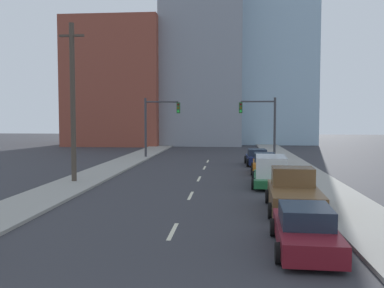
{
  "coord_description": "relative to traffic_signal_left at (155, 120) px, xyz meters",
  "views": [
    {
      "loc": [
        2.1,
        -6.07,
        4.26
      ],
      "look_at": [
        -0.77,
        26.32,
        2.2
      ],
      "focal_mm": 40.0,
      "sensor_mm": 36.0,
      "label": 1
    }
  ],
  "objects": [
    {
      "name": "sidewalk_left",
      "position": [
        -2.01,
        7.7,
        -3.91
      ],
      "size": [
        3.11,
        90.54,
        0.15
      ],
      "color": "gray",
      "rests_on": "ground"
    },
    {
      "name": "sidewalk_right",
      "position": [
        13.18,
        7.7,
        -3.91
      ],
      "size": [
        3.11,
        90.54,
        0.15
      ],
      "color": "gray",
      "rests_on": "ground"
    },
    {
      "name": "lane_stripe_at_9m",
      "position": [
        5.58,
        -28.07,
        -3.98
      ],
      "size": [
        0.16,
        2.4,
        0.01
      ],
      "primitive_type": "cube",
      "color": "beige",
      "rests_on": "ground"
    },
    {
      "name": "lane_stripe_at_17m",
      "position": [
        5.58,
        -20.8,
        -3.98
      ],
      "size": [
        0.16,
        2.4,
        0.01
      ],
      "primitive_type": "cube",
      "color": "beige",
      "rests_on": "ground"
    },
    {
      "name": "lane_stripe_at_23m",
      "position": [
        5.58,
        -14.47,
        -3.98
      ],
      "size": [
        0.16,
        2.4,
        0.01
      ],
      "primitive_type": "cube",
      "color": "beige",
      "rests_on": "ground"
    },
    {
      "name": "lane_stripe_at_30m",
      "position": [
        5.58,
        -8.04,
        -3.98
      ],
      "size": [
        0.16,
        2.4,
        0.01
      ],
      "primitive_type": "cube",
      "color": "beige",
      "rests_on": "ground"
    },
    {
      "name": "lane_stripe_at_35m",
      "position": [
        5.58,
        -2.69,
        -3.98
      ],
      "size": [
        0.16,
        2.4,
        0.01
      ],
      "primitive_type": "cube",
      "color": "beige",
      "rests_on": "ground"
    },
    {
      "name": "building_brick_left",
      "position": [
        -9.49,
        23.1,
        5.34
      ],
      "size": [
        14.0,
        16.0,
        18.64
      ],
      "color": "brown",
      "rests_on": "ground"
    },
    {
      "name": "building_office_center",
      "position": [
        3.36,
        27.1,
        11.68
      ],
      "size": [
        12.0,
        20.0,
        31.33
      ],
      "color": "gray",
      "rests_on": "ground"
    },
    {
      "name": "building_glass_right",
      "position": [
        14.39,
        31.1,
        9.71
      ],
      "size": [
        13.0,
        20.0,
        27.37
      ],
      "color": "#99B7CC",
      "rests_on": "ground"
    },
    {
      "name": "traffic_signal_left",
      "position": [
        0.0,
        0.0,
        0.0
      ],
      "size": [
        3.72,
        0.35,
        6.22
      ],
      "color": "#38383D",
      "rests_on": "ground"
    },
    {
      "name": "traffic_signal_right",
      "position": [
        11.18,
        0.0,
        0.0
      ],
      "size": [
        3.72,
        0.35,
        6.22
      ],
      "color": "#38383D",
      "rests_on": "ground"
    },
    {
      "name": "utility_pole_left_mid",
      "position": [
        -2.3,
        -17.09,
        1.24
      ],
      "size": [
        1.6,
        0.32,
        10.19
      ],
      "color": "#473D33",
      "rests_on": "ground"
    },
    {
      "name": "sedan_maroon",
      "position": [
        10.11,
        -29.87,
        -3.34
      ],
      "size": [
        2.24,
        4.81,
        1.41
      ],
      "rotation": [
        0.0,
        0.0,
        -0.05
      ],
      "color": "maroon",
      "rests_on": "ground"
    },
    {
      "name": "pickup_truck_brown",
      "position": [
        10.6,
        -24.02,
        -3.2
      ],
      "size": [
        2.63,
        5.33,
        1.91
      ],
      "rotation": [
        0.0,
        0.0,
        -0.05
      ],
      "color": "brown",
      "rests_on": "ground"
    },
    {
      "name": "box_truck_green",
      "position": [
        10.22,
        -17.04,
        -3.09
      ],
      "size": [
        2.57,
        5.49,
        1.86
      ],
      "rotation": [
        0.0,
        0.0,
        -0.06
      ],
      "color": "#1E6033",
      "rests_on": "ground"
    },
    {
      "name": "sedan_orange",
      "position": [
        10.3,
        -11.11,
        -3.28
      ],
      "size": [
        2.19,
        4.38,
        1.55
      ],
      "rotation": [
        0.0,
        0.0,
        -0.06
      ],
      "color": "orange",
      "rests_on": "ground"
    },
    {
      "name": "sedan_navy",
      "position": [
        10.1,
        -5.6,
        -3.32
      ],
      "size": [
        2.15,
        4.29,
        1.42
      ],
      "rotation": [
        0.0,
        0.0,
        0.03
      ],
      "color": "#141E47",
      "rests_on": "ground"
    }
  ]
}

